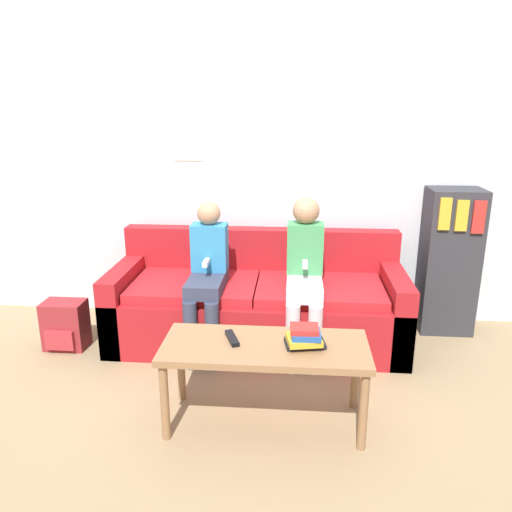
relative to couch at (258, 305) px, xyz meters
name	(u,v)px	position (x,y,z in m)	size (l,w,h in m)	color
ground_plane	(251,374)	(0.00, -0.51, -0.27)	(10.00, 10.00, 0.00)	#937A56
wall_back	(263,152)	(0.00, 0.49, 1.03)	(8.00, 0.06, 2.60)	silver
couch	(258,305)	(0.00, 0.00, 0.00)	(2.04, 0.78, 0.76)	maroon
coffee_table	(265,354)	(0.12, -1.00, 0.14)	(1.06, 0.44, 0.46)	#8E6642
person_left	(207,272)	(-0.32, -0.19, 0.30)	(0.24, 0.54, 1.02)	#33384C
person_right	(305,270)	(0.33, -0.18, 0.33)	(0.24, 0.54, 1.06)	silver
tv_remote	(232,338)	(-0.06, -0.96, 0.20)	(0.10, 0.17, 0.02)	black
book_stack	(305,337)	(0.32, -1.00, 0.24)	(0.22, 0.18, 0.11)	black
bookshelf	(449,261)	(1.39, 0.29, 0.27)	(0.38, 0.32, 1.07)	#2D2D33
backpack	(65,325)	(-1.33, -0.25, -0.10)	(0.28, 0.22, 0.34)	maroon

